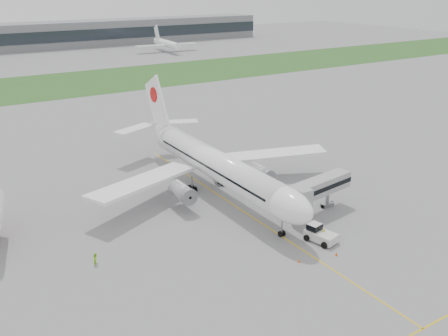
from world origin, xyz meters
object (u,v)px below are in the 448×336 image
pushback_tug (319,234)px  jet_bridge (318,188)px  airliner (213,162)px  ground_crew_near (323,234)px

pushback_tug → jet_bridge: jet_bridge is taller
airliner → ground_crew_near: size_ratio=28.99×
jet_bridge → ground_crew_near: (-5.32, -7.36, -3.58)m
jet_bridge → ground_crew_near: size_ratio=7.05×
pushback_tug → jet_bridge: bearing=37.3°
airliner → pushback_tug: airliner is taller
airliner → pushback_tug: (3.92, -23.72, -4.58)m
airliner → pushback_tug: 24.47m
jet_bridge → airliner: bearing=112.0°
airliner → jet_bridge: 19.36m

